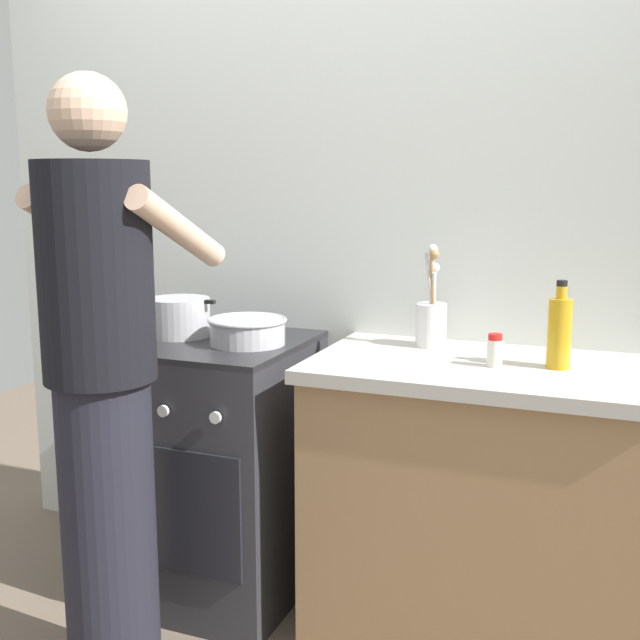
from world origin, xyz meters
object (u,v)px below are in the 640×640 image
(mixing_bowl, at_px, (247,330))
(spice_bottle, at_px, (495,351))
(oil_bottle, at_px, (559,332))
(pot, at_px, (179,317))
(utensil_crock, at_px, (431,318))
(stove_range, at_px, (216,467))
(person, at_px, (103,393))

(mixing_bowl, relative_size, spice_bottle, 2.70)
(oil_bottle, bearing_deg, mixing_bowl, -177.98)
(pot, height_order, utensil_crock, utensil_crock)
(utensil_crock, xyz_separation_m, spice_bottle, (0.24, -0.20, -0.05))
(mixing_bowl, xyz_separation_m, spice_bottle, (0.80, -0.02, -0.00))
(pot, xyz_separation_m, mixing_bowl, (0.28, -0.04, -0.02))
(stove_range, height_order, oil_bottle, oil_bottle)
(stove_range, xyz_separation_m, oil_bottle, (1.11, 0.02, 0.56))
(utensil_crock, bearing_deg, mixing_bowl, -161.51)
(utensil_crock, height_order, oil_bottle, utensil_crock)
(stove_range, bearing_deg, spice_bottle, -1.88)
(mixing_bowl, relative_size, person, 0.15)
(person, bearing_deg, spice_bottle, 28.86)
(stove_range, relative_size, spice_bottle, 9.33)
(utensil_crock, bearing_deg, oil_bottle, -20.77)
(utensil_crock, relative_size, oil_bottle, 1.31)
(stove_range, relative_size, person, 0.53)
(person, bearing_deg, pot, 101.51)
(stove_range, relative_size, mixing_bowl, 3.46)
(mixing_bowl, distance_m, person, 0.58)
(spice_bottle, bearing_deg, utensil_crock, 139.20)
(mixing_bowl, bearing_deg, pot, 172.83)
(oil_bottle, bearing_deg, stove_range, -179.04)
(person, bearing_deg, oil_bottle, 27.10)
(stove_range, bearing_deg, oil_bottle, 0.96)
(mixing_bowl, bearing_deg, utensil_crock, 18.49)
(stove_range, distance_m, pot, 0.54)
(mixing_bowl, height_order, oil_bottle, oil_bottle)
(spice_bottle, bearing_deg, mixing_bowl, 178.91)
(stove_range, distance_m, utensil_crock, 0.91)
(stove_range, bearing_deg, utensil_crock, 13.81)
(utensil_crock, distance_m, oil_bottle, 0.44)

